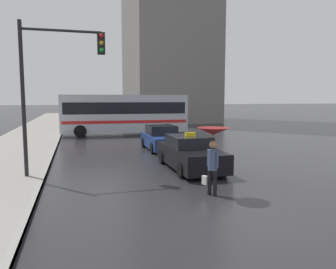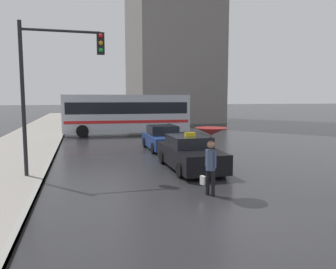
% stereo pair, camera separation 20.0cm
% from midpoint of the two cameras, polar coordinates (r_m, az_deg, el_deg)
% --- Properties ---
extents(ground_plane, '(300.00, 300.00, 0.00)m').
position_cam_midpoint_polar(ground_plane, '(8.39, 11.64, -14.89)').
color(ground_plane, '#262628').
extents(taxi, '(1.91, 4.55, 1.57)m').
position_cam_midpoint_polar(taxi, '(14.07, 4.19, -3.32)').
color(taxi, black).
rests_on(taxi, ground_plane).
extents(sedan_red, '(1.91, 4.02, 1.42)m').
position_cam_midpoint_polar(sedan_red, '(19.31, -0.58, -0.71)').
color(sedan_red, navy).
rests_on(sedan_red, ground_plane).
extents(city_bus, '(10.27, 3.09, 3.29)m').
position_cam_midpoint_polar(city_bus, '(27.38, -6.97, 3.80)').
color(city_bus, '#B2B7C1').
rests_on(city_bus, ground_plane).
extents(pedestrian_with_umbrella, '(0.99, 0.99, 2.12)m').
position_cam_midpoint_polar(pedestrian_with_umbrella, '(10.12, 8.03, -1.28)').
color(pedestrian_with_umbrella, black).
rests_on(pedestrian_with_umbrella, ground_plane).
extents(traffic_light, '(3.02, 0.38, 5.77)m').
position_cam_midpoint_polar(traffic_light, '(12.92, -18.58, 10.24)').
color(traffic_light, black).
rests_on(traffic_light, ground_plane).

